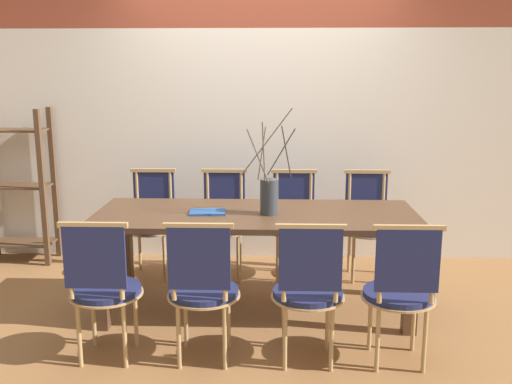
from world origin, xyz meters
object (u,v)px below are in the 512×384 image
Objects in this scene: chair_near_center at (308,287)px; shelving_rack at (16,186)px; dining_table at (256,227)px; book_stack at (208,212)px; vase_centerpiece at (269,195)px; chair_far_center at (294,220)px.

chair_near_center is 0.64× the size of shelving_rack.
book_stack is (-0.34, -0.02, 0.11)m from dining_table.
vase_centerpiece is at bearing -25.55° from shelving_rack.
vase_centerpiece is 0.52× the size of shelving_rack.
shelving_rack is (-1.87, 1.08, -0.05)m from book_stack.
book_stack reaches higher than dining_table.
chair_far_center is 1.04m from book_stack.
dining_table is 2.46m from shelving_rack.
shelving_rack reaches higher than chair_near_center.
vase_centerpiece is 0.45m from book_stack.
chair_near_center is 3.39× the size of book_stack.
chair_far_center is 1.24× the size of vase_centerpiece.
dining_table is at bearing 2.89° from book_stack.
dining_table is 2.53× the size of chair_near_center.
chair_near_center is 1.04m from book_stack.
dining_table is 0.26m from vase_centerpiece.
vase_centerpiece is (0.09, -0.03, 0.24)m from dining_table.
chair_near_center is at bearing -71.73° from vase_centerpiece.
book_stack is 0.19× the size of shelving_rack.
vase_centerpiece reaches higher than dining_table.
chair_near_center is at bearing -47.78° from book_stack.
dining_table is 2.53× the size of chair_far_center.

